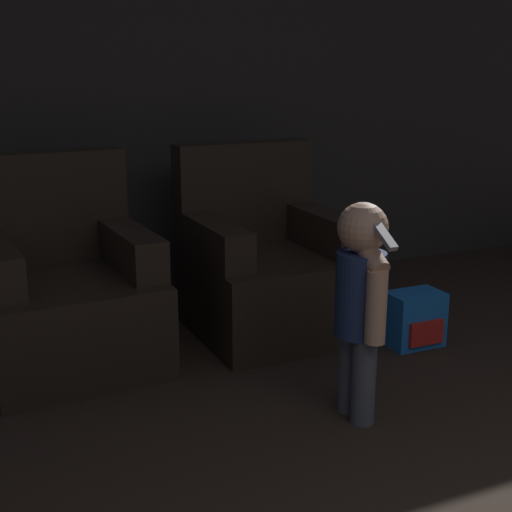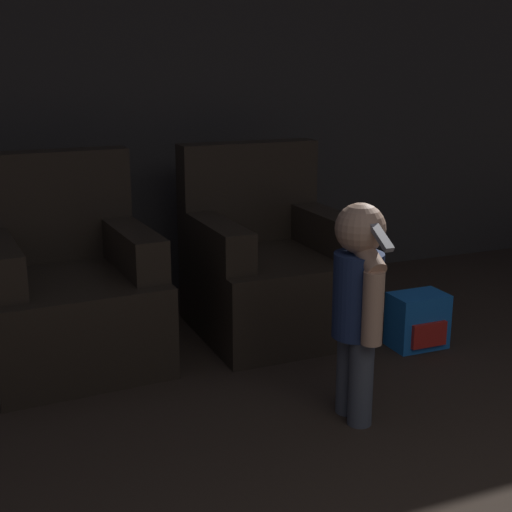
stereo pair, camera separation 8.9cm
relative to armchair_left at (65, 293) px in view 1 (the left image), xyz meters
name	(u,v)px [view 1 (the left image)]	position (x,y,z in m)	size (l,w,h in m)	color
wall_back	(177,80)	(0.88, 0.89, 0.96)	(8.40, 0.05, 2.60)	#33302D
armchair_left	(65,293)	(0.00, 0.00, 0.00)	(0.83, 0.88, 0.98)	black
armchair_right	(265,268)	(1.05, 0.00, 0.00)	(0.79, 0.84, 0.98)	black
person_toddler	(361,295)	(0.96, -1.08, 0.19)	(0.20, 0.35, 0.89)	#474C56
toy_backpack	(415,319)	(1.65, -0.54, -0.20)	(0.28, 0.21, 0.28)	blue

